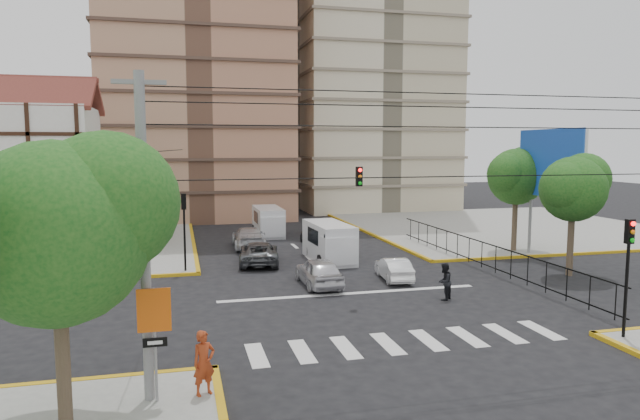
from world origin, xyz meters
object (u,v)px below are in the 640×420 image
object	(u,v)px
district_sign	(154,321)
car_white_front_right	(394,269)
car_silver_front_left	(319,271)
traffic_light_se	(628,258)
traffic_light_nw	(184,219)
pedestrian_sw_corner	(204,363)
pedestrian_crosswalk	(444,282)
van_right_lane	(330,243)
van_left_lane	(269,222)

from	to	relation	value
district_sign	car_white_front_right	xyz separation A→B (m)	(11.91, 12.65, -1.84)
car_silver_front_left	district_sign	bearing A→B (deg)	56.80
traffic_light_se	traffic_light_nw	bearing A→B (deg)	135.00
car_silver_front_left	car_white_front_right	xyz separation A→B (m)	(4.24, 0.31, -0.14)
traffic_light_nw	pedestrian_sw_corner	bearing A→B (deg)	-88.98
traffic_light_se	pedestrian_crosswalk	world-z (taller)	traffic_light_se
van_right_lane	car_silver_front_left	size ratio (longest dim) A/B	1.22
van_left_lane	pedestrian_sw_corner	distance (m)	30.05
pedestrian_sw_corner	pedestrian_crosswalk	bearing A→B (deg)	10.26
pedestrian_crosswalk	car_silver_front_left	bearing A→B (deg)	-80.92
traffic_light_se	van_left_lane	world-z (taller)	traffic_light_se
traffic_light_nw	van_right_lane	xyz separation A→B (m)	(8.87, 1.26, -1.95)
district_sign	car_silver_front_left	world-z (taller)	district_sign
car_white_front_right	pedestrian_crosswalk	world-z (taller)	pedestrian_crosswalk
van_left_lane	pedestrian_crosswalk	size ratio (longest dim) A/B	2.88
traffic_light_se	van_left_lane	xyz separation A→B (m)	(-8.86, 28.09, -2.01)
van_right_lane	car_white_front_right	xyz separation A→B (m)	(2.04, -5.66, -0.55)
van_left_lane	traffic_light_se	bearing A→B (deg)	-72.60
district_sign	pedestrian_sw_corner	size ratio (longest dim) A/B	1.72
district_sign	van_left_lane	xyz separation A→B (m)	(7.74, 29.53, -1.35)
traffic_light_se	car_silver_front_left	world-z (taller)	traffic_light_se
traffic_light_nw	car_white_front_right	distance (m)	12.02
van_left_lane	pedestrian_sw_corner	world-z (taller)	van_left_lane
traffic_light_nw	pedestrian_sw_corner	size ratio (longest dim) A/B	2.37
car_white_front_right	pedestrian_crosswalk	bearing A→B (deg)	106.68
traffic_light_se	car_white_front_right	size ratio (longest dim) A/B	1.19
district_sign	van_right_lane	distance (m)	20.83
traffic_light_nw	district_sign	bearing A→B (deg)	-93.36
district_sign	pedestrian_sw_corner	xyz separation A→B (m)	(1.30, 0.17, -1.37)
van_right_lane	pedestrian_sw_corner	size ratio (longest dim) A/B	2.89
pedestrian_sw_corner	pedestrian_crosswalk	distance (m)	14.00
traffic_light_nw	district_sign	world-z (taller)	traffic_light_nw
van_right_lane	car_white_front_right	bearing A→B (deg)	-72.98
car_silver_front_left	traffic_light_se	bearing A→B (deg)	128.01
van_left_lane	district_sign	bearing A→B (deg)	-104.80
traffic_light_nw	car_silver_front_left	size ratio (longest dim) A/B	1.00
traffic_light_se	pedestrian_crosswalk	size ratio (longest dim) A/B	2.51
traffic_light_se	pedestrian_crosswalk	bearing A→B (deg)	119.62
pedestrian_sw_corner	car_white_front_right	bearing A→B (deg)	24.55
district_sign	van_right_lane	size ratio (longest dim) A/B	0.60
van_right_lane	car_silver_front_left	bearing A→B (deg)	-113.05
van_right_lane	van_left_lane	world-z (taller)	van_right_lane
district_sign	car_white_front_right	bearing A→B (deg)	46.72
van_left_lane	car_white_front_right	world-z (taller)	van_left_lane
pedestrian_sw_corner	pedestrian_crosswalk	world-z (taller)	pedestrian_sw_corner
traffic_light_nw	van_right_lane	bearing A→B (deg)	8.11
pedestrian_sw_corner	van_left_lane	bearing A→B (deg)	52.55
van_right_lane	traffic_light_nw	bearing A→B (deg)	-174.71
car_white_front_right	van_right_lane	bearing A→B (deg)	-63.95
district_sign	pedestrian_sw_corner	world-z (taller)	district_sign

